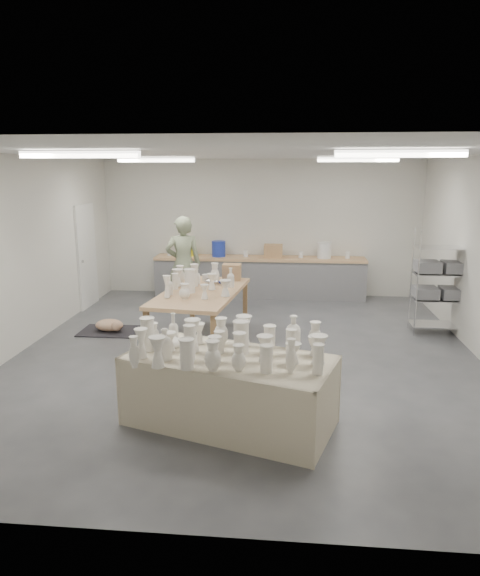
# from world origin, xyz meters

# --- Properties ---
(room) EXTENTS (8.00, 8.02, 3.00)m
(room) POSITION_xyz_m (-0.11, 0.08, 2.06)
(room) COLOR #424449
(room) RESTS_ON ground
(back_counter) EXTENTS (4.60, 0.60, 1.24)m
(back_counter) POSITION_xyz_m (-0.01, 3.68, 0.49)
(back_counter) COLOR tan
(back_counter) RESTS_ON ground
(wire_shelf) EXTENTS (0.88, 0.48, 1.80)m
(wire_shelf) POSITION_xyz_m (3.20, 1.40, 0.92)
(wire_shelf) COLOR silver
(wire_shelf) RESTS_ON ground
(drying_table) EXTENTS (2.46, 1.74, 1.16)m
(drying_table) POSITION_xyz_m (-0.01, -2.17, 0.45)
(drying_table) COLOR olive
(drying_table) RESTS_ON ground
(work_table) EXTENTS (1.42, 2.42, 1.24)m
(work_table) POSITION_xyz_m (-0.77, 0.67, 0.88)
(work_table) COLOR tan
(work_table) RESTS_ON ground
(rug) EXTENTS (1.00, 0.70, 0.02)m
(rug) POSITION_xyz_m (-2.47, 0.94, 0.01)
(rug) COLOR black
(rug) RESTS_ON ground
(cat) EXTENTS (0.53, 0.41, 0.21)m
(cat) POSITION_xyz_m (-2.45, 0.92, 0.13)
(cat) COLOR white
(cat) RESTS_ON rug
(potter) EXTENTS (0.77, 0.59, 1.90)m
(potter) POSITION_xyz_m (-1.43, 2.40, 0.95)
(potter) COLOR gray
(potter) RESTS_ON ground
(red_stool) EXTENTS (0.42, 0.42, 0.31)m
(red_stool) POSITION_xyz_m (-1.43, 2.67, 0.27)
(red_stool) COLOR maroon
(red_stool) RESTS_ON ground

